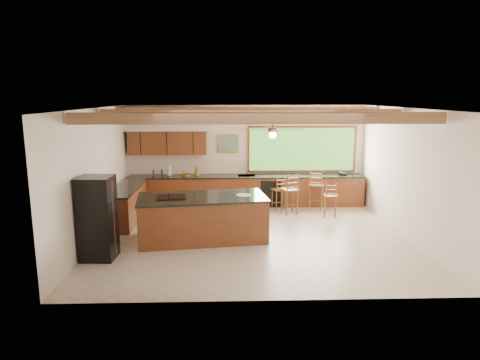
{
  "coord_description": "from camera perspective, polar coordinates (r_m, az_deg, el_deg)",
  "views": [
    {
      "loc": [
        -0.62,
        -9.67,
        3.28
      ],
      "look_at": [
        -0.27,
        0.8,
        1.2
      ],
      "focal_mm": 32.0,
      "sensor_mm": 36.0,
      "label": 1
    }
  ],
  "objects": [
    {
      "name": "refrigerator",
      "position": [
        9.12,
        -18.48,
        -4.83
      ],
      "size": [
        0.69,
        0.68,
        1.7
      ],
      "rotation": [
        0.0,
        0.0,
        -0.05
      ],
      "color": "black",
      "rests_on": "ground"
    },
    {
      "name": "room_shell",
      "position": [
        10.39,
        0.58,
        5.32
      ],
      "size": [
        7.27,
        6.54,
        3.02
      ],
      "color": "silver",
      "rests_on": "ground"
    },
    {
      "name": "ground",
      "position": [
        10.23,
        1.67,
        -7.49
      ],
      "size": [
        7.2,
        7.2,
        0.0
      ],
      "primitive_type": "plane",
      "color": "#BEAE9E",
      "rests_on": "ground"
    },
    {
      "name": "bar_stool_a",
      "position": [
        11.97,
        6.69,
        -1.39
      ],
      "size": [
        0.52,
        0.52,
        1.15
      ],
      "rotation": [
        0.0,
        0.0,
        0.3
      ],
      "color": "brown",
      "rests_on": "ground"
    },
    {
      "name": "counter_run",
      "position": [
        12.51,
        -2.78,
        -1.8
      ],
      "size": [
        7.12,
        3.1,
        1.25
      ],
      "color": "brown",
      "rests_on": "ground"
    },
    {
      "name": "bar_stool_b",
      "position": [
        12.46,
        5.21,
        -1.35
      ],
      "size": [
        0.45,
        0.45,
        0.98
      ],
      "rotation": [
        0.0,
        0.0,
        0.35
      ],
      "color": "brown",
      "rests_on": "ground"
    },
    {
      "name": "bar_stool_d",
      "position": [
        12.61,
        10.18,
        -0.77
      ],
      "size": [
        0.52,
        0.52,
        1.18
      ],
      "rotation": [
        0.0,
        0.0,
        -0.26
      ],
      "color": "brown",
      "rests_on": "ground"
    },
    {
      "name": "island",
      "position": [
        9.94,
        -5.03,
        -5.03
      ],
      "size": [
        3.06,
        1.74,
        1.03
      ],
      "rotation": [
        0.0,
        0.0,
        0.13
      ],
      "color": "brown",
      "rests_on": "ground"
    },
    {
      "name": "bar_stool_c",
      "position": [
        11.89,
        12.03,
        -2.15
      ],
      "size": [
        0.42,
        0.42,
        0.99
      ],
      "rotation": [
        0.0,
        0.0,
        -0.21
      ],
      "color": "brown",
      "rests_on": "ground"
    }
  ]
}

